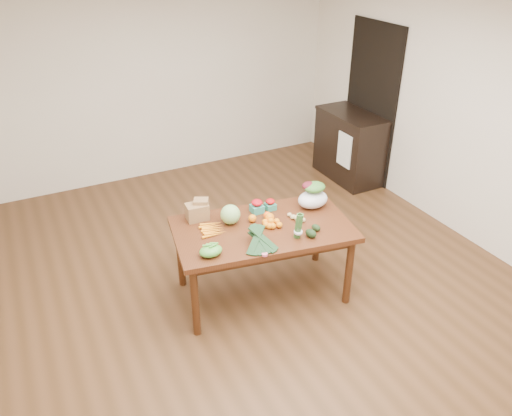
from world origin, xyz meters
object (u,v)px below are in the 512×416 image
kale_bunch (261,241)px  salad_bag (313,196)px  asparagus_bundle (298,226)px  paper_bag (197,210)px  mandarin_cluster (271,222)px  cabbage (230,214)px  cabinet (349,146)px  dining_table (263,261)px

kale_bunch → salad_bag: 0.88m
asparagus_bundle → salad_bag: (0.41, 0.41, -0.01)m
paper_bag → mandarin_cluster: bearing=-38.4°
paper_bag → asparagus_bundle: (0.66, -0.70, 0.03)m
kale_bunch → mandarin_cluster: bearing=58.2°
cabbage → salad_bag: size_ratio=0.60×
paper_bag → asparagus_bundle: bearing=-46.6°
cabinet → cabbage: (-2.49, -1.55, 0.37)m
asparagus_bundle → salad_bag: size_ratio=0.83×
cabbage → asparagus_bundle: size_ratio=0.73×
cabinet → kale_bunch: bearing=-139.9°
asparagus_bundle → kale_bunch: bearing=-169.9°
cabinet → asparagus_bundle: 2.94m
cabbage → kale_bunch: bearing=-83.8°
mandarin_cluster → cabbage: bearing=142.9°
cabinet → asparagus_bundle: bearing=-135.4°
paper_bag → mandarin_cluster: size_ratio=1.47×
cabinet → mandarin_cluster: cabinet is taller
kale_bunch → salad_bag: salad_bag is taller
dining_table → paper_bag: (-0.47, 0.40, 0.47)m
kale_bunch → dining_table: bearing=69.5°
asparagus_bundle → cabinet: bearing=54.2°
dining_table → kale_bunch: (-0.18, -0.31, 0.45)m
cabinet → cabbage: bearing=-148.1°
paper_bag → cabinet: bearing=26.2°
cabbage → asparagus_bundle: 0.65m
cabbage → kale_bunch: 0.50m
kale_bunch → asparagus_bundle: size_ratio=1.60×
cabinet → kale_bunch: size_ratio=2.55×
cabbage → kale_bunch: size_ratio=0.45×
dining_table → cabbage: 0.55m
dining_table → asparagus_bundle: bearing=-48.7°
salad_bag → asparagus_bundle: bearing=-134.9°
asparagus_bundle → mandarin_cluster: bearing=123.7°
paper_bag → salad_bag: (1.07, -0.29, 0.02)m
dining_table → asparagus_bundle: 0.61m
dining_table → cabbage: cabbage is taller
dining_table → cabinet: 2.85m
cabinet → paper_bag: bearing=-153.8°
dining_table → salad_bag: bearing=20.0°
salad_bag → cabinet: bearing=44.5°
cabbage → cabinet: bearing=31.9°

